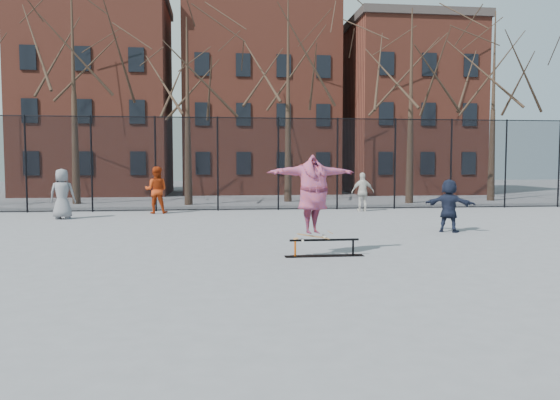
{
  "coord_description": "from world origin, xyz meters",
  "views": [
    {
      "loc": [
        -1.52,
        -10.4,
        2.08
      ],
      "look_at": [
        -0.1,
        1.5,
        1.24
      ],
      "focal_mm": 35.0,
      "sensor_mm": 36.0,
      "label": 1
    }
  ],
  "objects": [
    {
      "name": "bystander_navy",
      "position": [
        5.37,
        5.0,
        0.79
      ],
      "size": [
        1.46,
        1.23,
        1.58
      ],
      "primitive_type": "imported",
      "rotation": [
        0.0,
        0.0,
        2.53
      ],
      "color": "#191F32",
      "rests_on": "ground"
    },
    {
      "name": "ground",
      "position": [
        0.0,
        0.0,
        0.0
      ],
      "size": [
        100.0,
        100.0,
        0.0
      ],
      "primitive_type": "plane",
      "color": "slate"
    },
    {
      "name": "rowhouses",
      "position": [
        0.72,
        26.0,
        6.06
      ],
      "size": [
        29.0,
        7.0,
        13.0
      ],
      "color": "brown",
      "rests_on": "ground"
    },
    {
      "name": "fence",
      "position": [
        -0.01,
        13.0,
        2.05
      ],
      "size": [
        34.03,
        0.07,
        4.0
      ],
      "color": "black",
      "rests_on": "ground"
    },
    {
      "name": "tree_row",
      "position": [
        -0.25,
        17.15,
        7.36
      ],
      "size": [
        33.66,
        7.46,
        10.67
      ],
      "color": "black",
      "rests_on": "ground"
    },
    {
      "name": "skate_rail",
      "position": [
        0.87,
        1.34,
        0.15
      ],
      "size": [
        1.76,
        0.27,
        0.39
      ],
      "color": "black",
      "rests_on": "ground"
    },
    {
      "name": "bystander_white",
      "position": [
        4.67,
        11.97,
        0.82
      ],
      "size": [
        0.96,
        0.4,
        1.63
      ],
      "primitive_type": "imported",
      "rotation": [
        0.0,
        0.0,
        3.14
      ],
      "color": "beige",
      "rests_on": "ground"
    },
    {
      "name": "skater",
      "position": [
        0.61,
        1.34,
        1.34
      ],
      "size": [
        2.2,
        1.15,
        1.73
      ],
      "primitive_type": "imported",
      "rotation": [
        0.0,
        0.0,
        0.28
      ],
      "color": "#63378B",
      "rests_on": "skateboard"
    },
    {
      "name": "bystander_red",
      "position": [
        -3.88,
        12.0,
        0.95
      ],
      "size": [
        0.98,
        0.79,
        1.9
      ],
      "primitive_type": "imported",
      "rotation": [
        0.0,
        0.0,
        3.06
      ],
      "color": "#A7310E",
      "rests_on": "ground"
    },
    {
      "name": "skateboard",
      "position": [
        0.61,
        1.34,
        0.43
      ],
      "size": [
        0.76,
        0.18,
        0.09
      ],
      "primitive_type": null,
      "color": "#9D6F3E",
      "rests_on": "skate_rail"
    },
    {
      "name": "bystander_grey",
      "position": [
        -7.05,
        10.2,
        0.92
      ],
      "size": [
        0.91,
        0.6,
        1.84
      ],
      "primitive_type": "imported",
      "rotation": [
        0.0,
        0.0,
        3.12
      ],
      "color": "slate",
      "rests_on": "ground"
    }
  ]
}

